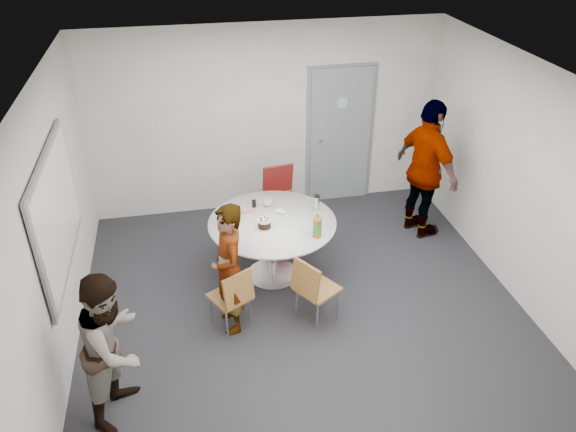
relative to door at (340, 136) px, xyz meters
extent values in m
plane|color=#232327|center=(-1.10, -2.48, -1.03)|extent=(5.00, 5.00, 0.00)
plane|color=silver|center=(-1.10, -2.48, 1.67)|extent=(5.00, 5.00, 0.00)
plane|color=beige|center=(-1.10, 0.02, 0.32)|extent=(5.00, 0.00, 5.00)
plane|color=beige|center=(-3.60, -2.48, 0.32)|extent=(0.00, 5.00, 5.00)
plane|color=beige|center=(1.40, -2.48, 0.32)|extent=(0.00, 5.00, 5.00)
plane|color=beige|center=(-1.10, -4.98, 0.32)|extent=(5.00, 0.00, 5.00)
cube|color=slate|center=(0.00, -0.01, 0.00)|extent=(0.90, 0.05, 2.05)
cube|color=gray|center=(0.00, 0.01, 0.00)|extent=(1.02, 0.04, 2.12)
cylinder|color=#B2BFC6|center=(0.00, -0.04, 0.52)|extent=(0.16, 0.01, 0.16)
cylinder|color=silver|center=(-0.32, -0.07, -0.01)|extent=(0.04, 0.14, 0.04)
cube|color=gray|center=(-3.56, -2.28, 0.42)|extent=(0.03, 1.90, 1.25)
cube|color=white|center=(-3.54, -2.28, 0.42)|extent=(0.01, 1.78, 1.13)
cylinder|color=silver|center=(-1.33, -1.80, -0.25)|extent=(1.52, 1.52, 0.03)
cylinder|color=silver|center=(-1.33, -1.80, -0.63)|extent=(0.09, 0.09, 0.74)
cylinder|color=silver|center=(-1.33, -1.80, -1.01)|extent=(0.65, 0.65, 0.02)
cylinder|color=silver|center=(-1.45, -1.93, -0.23)|extent=(0.20, 0.20, 0.01)
cylinder|color=black|center=(-1.45, -1.93, -0.18)|extent=(0.15, 0.15, 0.08)
cylinder|color=white|center=(-1.45, -1.93, -0.13)|extent=(0.16, 0.16, 0.02)
cylinder|color=olive|center=(-0.89, -2.23, -0.12)|extent=(0.10, 0.10, 0.23)
cylinder|color=#388C39|center=(-0.89, -2.23, -0.11)|extent=(0.10, 0.10, 0.09)
cone|color=olive|center=(-0.89, -2.23, 0.02)|extent=(0.10, 0.10, 0.05)
cylinder|color=#4EAC4E|center=(-0.89, -2.23, 0.06)|extent=(0.04, 0.04, 0.02)
imported|color=white|center=(-1.32, -1.42, -0.19)|extent=(0.15, 0.15, 0.09)
cylinder|color=black|center=(-1.49, -1.42, -0.17)|extent=(0.05, 0.05, 0.12)
cylinder|color=silver|center=(-0.75, -1.63, -0.15)|extent=(0.06, 0.06, 0.17)
cylinder|color=black|center=(-0.75, -1.63, -0.05)|extent=(0.07, 0.07, 0.03)
cube|color=#E7737B|center=(-1.58, -1.53, -0.22)|extent=(0.14, 0.10, 0.02)
ellipsoid|color=white|center=(-1.20, -1.63, -0.22)|extent=(0.17, 0.17, 0.03)
cube|color=brown|center=(-1.95, -2.62, -0.62)|extent=(0.51, 0.51, 0.03)
cube|color=brown|center=(-1.86, -2.78, -0.41)|extent=(0.35, 0.24, 0.36)
cylinder|color=silver|center=(-1.89, -2.42, -0.82)|extent=(0.02, 0.02, 0.40)
cylinder|color=silver|center=(-2.16, -2.56, -0.82)|extent=(0.02, 0.02, 0.40)
cylinder|color=silver|center=(-1.74, -2.68, -0.82)|extent=(0.02, 0.02, 0.40)
cylinder|color=silver|center=(-2.01, -2.83, -0.82)|extent=(0.02, 0.02, 0.40)
cube|color=brown|center=(-0.99, -2.70, -0.60)|extent=(0.55, 0.55, 0.03)
cube|color=brown|center=(-1.15, -2.81, -0.38)|extent=(0.27, 0.37, 0.38)
cylinder|color=silver|center=(-0.77, -2.76, -0.81)|extent=(0.02, 0.02, 0.43)
cylinder|color=silver|center=(-0.94, -2.48, -0.81)|extent=(0.02, 0.02, 0.43)
cylinder|color=silver|center=(-1.04, -2.93, -0.81)|extent=(0.02, 0.02, 0.43)
cylinder|color=silver|center=(-1.22, -2.65, -0.81)|extent=(0.02, 0.02, 0.43)
cube|color=maroon|center=(-1.01, -0.82, -0.55)|extent=(0.51, 0.51, 0.04)
cube|color=maroon|center=(-1.05, -0.61, -0.30)|extent=(0.44, 0.16, 0.43)
cylinder|color=silver|center=(-1.17, -1.03, -0.79)|extent=(0.02, 0.02, 0.48)
cylinder|color=silver|center=(-0.81, -0.98, -0.79)|extent=(0.02, 0.02, 0.48)
cylinder|color=silver|center=(-1.22, -0.67, -0.79)|extent=(0.02, 0.02, 0.48)
cylinder|color=silver|center=(-0.86, -0.62, -0.79)|extent=(0.02, 0.02, 0.48)
imported|color=#A5C6EA|center=(-1.94, -2.61, -0.27)|extent=(0.44, 0.60, 1.52)
imported|color=white|center=(-3.05, -3.54, -0.26)|extent=(0.81, 0.90, 1.52)
imported|color=black|center=(0.85, -1.20, -0.06)|extent=(0.77, 1.22, 1.92)
camera|label=1|loc=(-2.26, -7.39, 3.24)|focal=35.00mm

